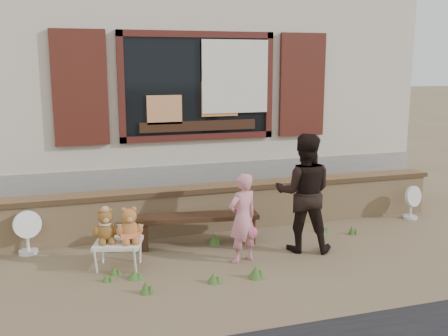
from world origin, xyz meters
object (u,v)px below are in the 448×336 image
object	(u,v)px
teddy_bear_left	(106,225)
child	(243,218)
bench	(197,223)
adult	(304,193)
teddy_bear_right	(129,224)
folding_chair	(118,244)

from	to	relation	value
teddy_bear_left	child	xyz separation A→B (m)	(1.62, -0.29, 0.02)
child	bench	bearing A→B (deg)	-82.71
adult	child	bearing A→B (deg)	33.04
teddy_bear_right	bench	bearing A→B (deg)	46.03
bench	adult	world-z (taller)	adult
bench	folding_chair	size ratio (longest dim) A/B	2.54
teddy_bear_left	adult	distance (m)	2.52
folding_chair	adult	world-z (taller)	adult
child	adult	bearing A→B (deg)	170.61
adult	folding_chair	bearing A→B (deg)	20.86
bench	teddy_bear_right	world-z (taller)	teddy_bear_right
teddy_bear_left	teddy_bear_right	xyz separation A→B (m)	(0.27, -0.08, 0.01)
bench	adult	distance (m)	1.48
child	adult	xyz separation A→B (m)	(0.89, 0.15, 0.21)
teddy_bear_right	adult	size ratio (longest dim) A/B	0.28
bench	teddy_bear_left	bearing A→B (deg)	-152.80
teddy_bear_left	teddy_bear_right	bearing A→B (deg)	0.00
teddy_bear_right	adult	world-z (taller)	adult
folding_chair	child	xyz separation A→B (m)	(1.48, -0.25, 0.26)
teddy_bear_right	teddy_bear_left	bearing A→B (deg)	180.00
teddy_bear_left	teddy_bear_right	size ratio (longest dim) A/B	0.97
folding_chair	teddy_bear_left	xyz separation A→B (m)	(-0.13, 0.04, 0.24)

